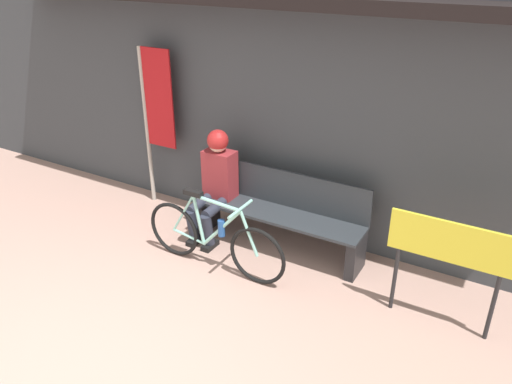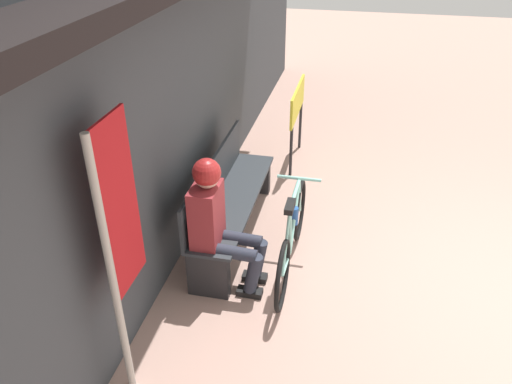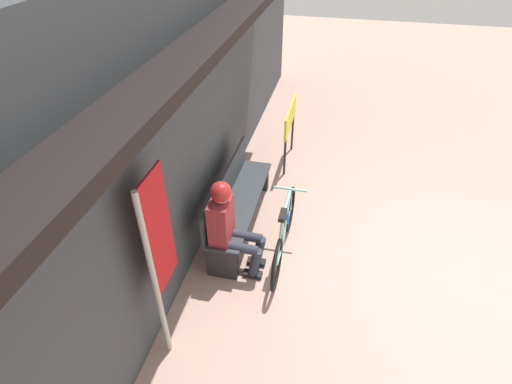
{
  "view_description": "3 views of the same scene",
  "coord_description": "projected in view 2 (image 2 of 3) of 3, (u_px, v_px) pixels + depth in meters",
  "views": [
    {
      "loc": [
        2.52,
        -1.66,
        2.92
      ],
      "look_at": [
        0.27,
        2.24,
        0.72
      ],
      "focal_mm": 35.0,
      "sensor_mm": 36.0,
      "label": 1
    },
    {
      "loc": [
        -3.55,
        1.32,
        2.97
      ],
      "look_at": [
        0.39,
        2.19,
        0.55
      ],
      "focal_mm": 35.0,
      "sensor_mm": 36.0,
      "label": 2
    },
    {
      "loc": [
        -3.48,
        1.33,
        3.6
      ],
      "look_at": [
        0.06,
        2.13,
        0.88
      ],
      "focal_mm": 28.0,
      "sensor_mm": 36.0,
      "label": 3
    }
  ],
  "objects": [
    {
      "name": "storefront_wall",
      "position": [
        160.0,
        86.0,
        3.93
      ],
      "size": [
        12.0,
        0.56,
        3.2
      ],
      "color": "#3D4247",
      "rests_on": "ground_plane"
    },
    {
      "name": "person_seated",
      "position": [
        217.0,
        217.0,
        4.07
      ],
      "size": [
        0.34,
        0.61,
        1.22
      ],
      "color": "#2D3342",
      "rests_on": "ground_plane"
    },
    {
      "name": "signboard",
      "position": [
        297.0,
        106.0,
        6.08
      ],
      "size": [
        0.99,
        0.04,
        0.99
      ],
      "color": "#232326",
      "rests_on": "ground_plane"
    },
    {
      "name": "ground_plane",
      "position": [
        496.0,
        298.0,
        4.26
      ],
      "size": [
        24.0,
        24.0,
        0.0
      ],
      "primitive_type": "plane",
      "color": "tan"
    },
    {
      "name": "bicycle",
      "position": [
        292.0,
        236.0,
        4.45
      ],
      "size": [
        1.6,
        0.4,
        0.82
      ],
      "color": "black",
      "rests_on": "ground_plane"
    },
    {
      "name": "banner_pole",
      "position": [
        118.0,
        232.0,
        2.99
      ],
      "size": [
        0.45,
        0.05,
        1.94
      ],
      "color": "#B7B2A8",
      "rests_on": "ground_plane"
    },
    {
      "name": "park_bench_near",
      "position": [
        229.0,
        200.0,
        4.85
      ],
      "size": [
        1.87,
        0.42,
        0.84
      ],
      "color": "#2D3338",
      "rests_on": "ground_plane"
    }
  ]
}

